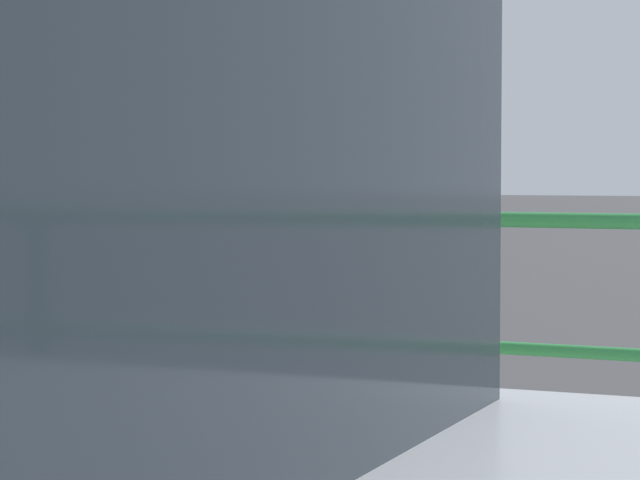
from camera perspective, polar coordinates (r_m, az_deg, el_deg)
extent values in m
cylinder|color=slate|center=(3.19, 2.18, 0.50)|extent=(0.15, 0.15, 0.28)
sphere|color=silver|center=(3.19, 2.19, 3.48)|extent=(0.15, 0.15, 0.15)
cube|color=black|center=(3.11, 1.66, 1.58)|extent=(0.08, 0.01, 0.07)
cube|color=white|center=(3.12, 1.65, -0.48)|extent=(0.09, 0.01, 0.09)
cube|color=gray|center=(3.49, -7.53, 1.34)|extent=(0.46, 0.22, 0.67)
sphere|color=tan|center=(3.51, -7.58, 8.77)|extent=(0.24, 0.24, 0.24)
cylinder|color=gray|center=(3.64, -11.21, 1.66)|extent=(0.09, 0.09, 0.63)
cylinder|color=gray|center=(3.50, -2.18, 3.17)|extent=(0.09, 0.46, 0.55)
cylinder|color=#1E602D|center=(5.67, 3.03, -4.76)|extent=(0.06, 0.06, 1.12)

